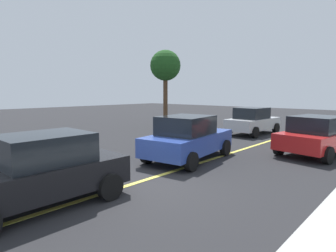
{
  "coord_description": "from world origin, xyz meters",
  "views": [
    {
      "loc": [
        -4.87,
        -5.86,
        2.57
      ],
      "look_at": [
        1.92,
        0.35,
        1.45
      ],
      "focal_mm": 30.0,
      "sensor_mm": 36.0,
      "label": 1
    }
  ],
  "objects_px": {
    "car_red_mid_road": "(318,135)",
    "tree_left_verge": "(165,67)",
    "car_black_approaching": "(40,171)",
    "car_silver_behind_van": "(253,121)",
    "car_blue_far_lane": "(188,138)"
  },
  "relations": [
    {
      "from": "car_silver_behind_van",
      "to": "car_red_mid_road",
      "type": "relative_size",
      "value": 0.93
    },
    {
      "from": "car_silver_behind_van",
      "to": "car_blue_far_lane",
      "type": "height_order",
      "value": "car_blue_far_lane"
    },
    {
      "from": "car_blue_far_lane",
      "to": "tree_left_verge",
      "type": "height_order",
      "value": "tree_left_verge"
    },
    {
      "from": "car_blue_far_lane",
      "to": "car_red_mid_road",
      "type": "xyz_separation_m",
      "value": [
        4.28,
        -3.41,
        -0.03
      ]
    },
    {
      "from": "car_silver_behind_van",
      "to": "car_black_approaching",
      "type": "bearing_deg",
      "value": -174.14
    },
    {
      "from": "car_red_mid_road",
      "to": "tree_left_verge",
      "type": "distance_m",
      "value": 11.89
    },
    {
      "from": "car_red_mid_road",
      "to": "car_blue_far_lane",
      "type": "bearing_deg",
      "value": 141.45
    },
    {
      "from": "car_blue_far_lane",
      "to": "car_red_mid_road",
      "type": "bearing_deg",
      "value": -38.55
    },
    {
      "from": "car_black_approaching",
      "to": "car_red_mid_road",
      "type": "bearing_deg",
      "value": -17.54
    },
    {
      "from": "car_red_mid_road",
      "to": "tree_left_verge",
      "type": "height_order",
      "value": "tree_left_verge"
    },
    {
      "from": "car_black_approaching",
      "to": "tree_left_verge",
      "type": "bearing_deg",
      "value": 31.98
    },
    {
      "from": "car_black_approaching",
      "to": "tree_left_verge",
      "type": "xyz_separation_m",
      "value": [
        12.61,
        7.87,
        3.57
      ]
    },
    {
      "from": "car_blue_far_lane",
      "to": "tree_left_verge",
      "type": "bearing_deg",
      "value": 47.69
    },
    {
      "from": "car_black_approaching",
      "to": "car_silver_behind_van",
      "type": "bearing_deg",
      "value": 5.86
    },
    {
      "from": "car_silver_behind_van",
      "to": "tree_left_verge",
      "type": "height_order",
      "value": "tree_left_verge"
    }
  ]
}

